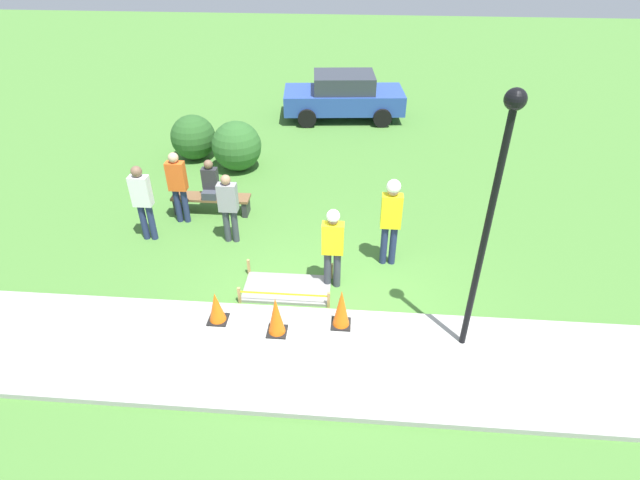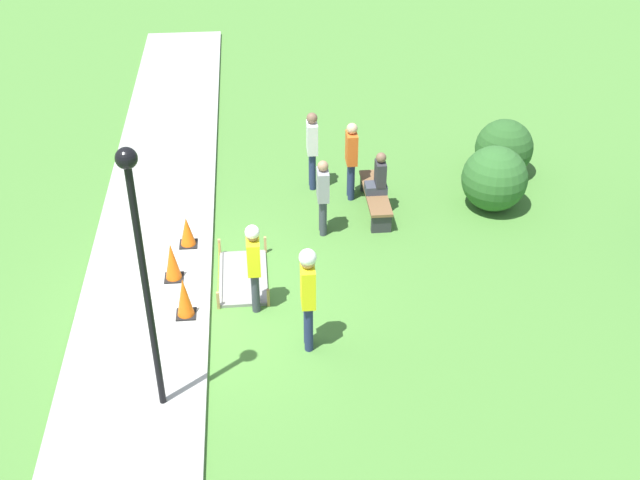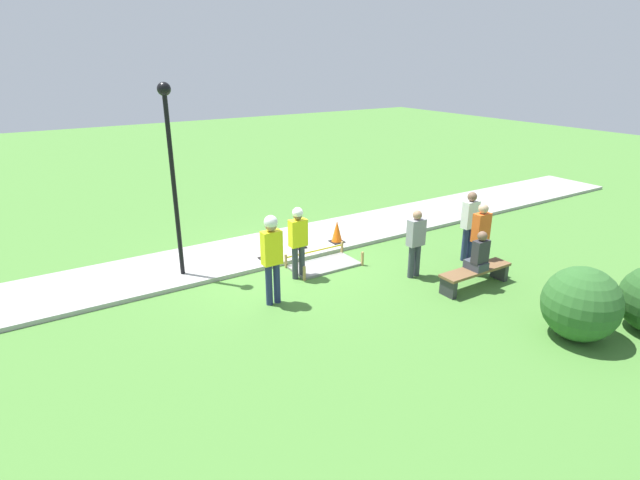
# 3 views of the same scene
# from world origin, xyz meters

# --- Properties ---
(ground_plane) EXTENTS (60.00, 60.00, 0.00)m
(ground_plane) POSITION_xyz_m (0.00, 0.00, 0.00)
(ground_plane) COLOR #477A33
(sidewalk) EXTENTS (28.00, 2.29, 0.10)m
(sidewalk) POSITION_xyz_m (0.00, -1.14, 0.05)
(sidewalk) COLOR #9E9E99
(sidewalk) RESTS_ON ground_plane
(wet_concrete_patch) EXTENTS (1.70, 0.92, 0.35)m
(wet_concrete_patch) POSITION_xyz_m (-0.80, 0.58, 0.04)
(wet_concrete_patch) COLOR gray
(wet_concrete_patch) RESTS_ON ground_plane
(traffic_cone_near_patch) EXTENTS (0.34, 0.34, 0.60)m
(traffic_cone_near_patch) POSITION_xyz_m (-1.88, -0.45, 0.40)
(traffic_cone_near_patch) COLOR black
(traffic_cone_near_patch) RESTS_ON sidewalk
(traffic_cone_far_patch) EXTENTS (0.34, 0.34, 0.75)m
(traffic_cone_far_patch) POSITION_xyz_m (-0.80, -0.66, 0.47)
(traffic_cone_far_patch) COLOR black
(traffic_cone_far_patch) RESTS_ON sidewalk
(traffic_cone_sidewalk_edge) EXTENTS (0.34, 0.34, 0.76)m
(traffic_cone_sidewalk_edge) POSITION_xyz_m (0.27, -0.39, 0.47)
(traffic_cone_sidewalk_edge) COLOR black
(traffic_cone_sidewalk_edge) RESTS_ON sidewalk
(park_bench) EXTENTS (1.84, 0.44, 0.44)m
(park_bench) POSITION_xyz_m (-2.98, 3.34, 0.32)
(park_bench) COLOR #2D2D33
(park_bench) RESTS_ON ground_plane
(person_seated_on_bench) EXTENTS (0.36, 0.44, 0.89)m
(person_seated_on_bench) POSITION_xyz_m (-2.96, 3.39, 0.79)
(person_seated_on_bench) COLOR #383D47
(person_seated_on_bench) RESTS_ON park_bench
(worker_supervisor) EXTENTS (0.40, 0.24, 1.69)m
(worker_supervisor) POSITION_xyz_m (0.05, 0.80, 1.00)
(worker_supervisor) COLOR #383D47
(worker_supervisor) RESTS_ON ground_plane
(worker_assistant) EXTENTS (0.40, 0.28, 1.91)m
(worker_assistant) POSITION_xyz_m (1.13, 1.63, 1.16)
(worker_assistant) COLOR navy
(worker_assistant) RESTS_ON ground_plane
(bystander_in_orange_shirt) EXTENTS (0.40, 0.23, 1.72)m
(bystander_in_orange_shirt) POSITION_xyz_m (-3.55, 2.89, 0.98)
(bystander_in_orange_shirt) COLOR navy
(bystander_in_orange_shirt) RESTS_ON ground_plane
(bystander_in_gray_shirt) EXTENTS (0.40, 0.23, 1.75)m
(bystander_in_gray_shirt) POSITION_xyz_m (-4.06, 2.12, 1.00)
(bystander_in_gray_shirt) COLOR navy
(bystander_in_gray_shirt) RESTS_ON ground_plane
(bystander_in_white_shirt) EXTENTS (0.40, 0.22, 1.60)m
(bystander_in_white_shirt) POSITION_xyz_m (-2.24, 2.18, 0.90)
(bystander_in_white_shirt) COLOR #383D47
(bystander_in_white_shirt) RESTS_ON ground_plane
(lamppost_near) EXTENTS (0.28, 0.28, 4.23)m
(lamppost_near) POSITION_xyz_m (2.31, -0.64, 2.84)
(lamppost_near) COLOR black
(lamppost_near) RESTS_ON sidewalk
(parked_car_blue) EXTENTS (4.17, 2.27, 1.51)m
(parked_car_blue) POSITION_xyz_m (-0.13, 10.07, 0.77)
(parked_car_blue) COLOR #28479E
(parked_car_blue) RESTS_ON ground_plane
(shrub_rounded_near) EXTENTS (1.35, 1.35, 1.35)m
(shrub_rounded_near) POSITION_xyz_m (-2.88, 5.77, 0.68)
(shrub_rounded_near) COLOR #2D6028
(shrub_rounded_near) RESTS_ON ground_plane
(shrub_rounded_mid) EXTENTS (1.27, 1.27, 1.27)m
(shrub_rounded_mid) POSITION_xyz_m (-4.28, 6.38, 0.64)
(shrub_rounded_mid) COLOR #285623
(shrub_rounded_mid) RESTS_ON ground_plane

